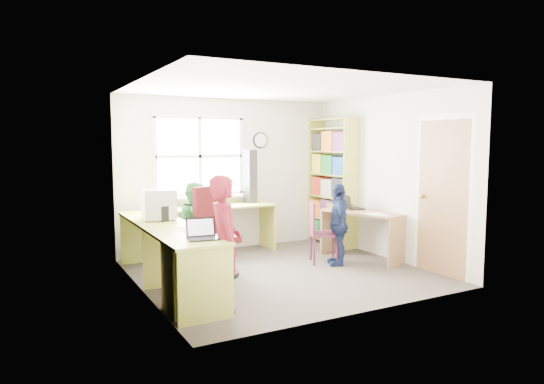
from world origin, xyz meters
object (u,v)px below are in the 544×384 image
at_px(bookshelf, 332,185).
at_px(wooden_chair, 319,230).
at_px(laptop_left, 202,234).
at_px(person_red, 225,243).
at_px(person_green, 196,225).
at_px(person_navy, 338,224).
at_px(laptop_right, 351,206).
at_px(right_desk, 363,224).
at_px(potted_plant, 192,196).
at_px(l_desk, 193,254).
at_px(cd_tower, 250,176).
at_px(crt_monitor, 159,204).
at_px(swivel_chair, 214,237).

distance_m(bookshelf, wooden_chair, 1.44).
relative_size(laptop_left, person_red, 0.24).
xyz_separation_m(person_green, person_navy, (1.82, -0.76, -0.02)).
bearing_deg(person_green, laptop_right, -73.26).
distance_m(right_desk, bookshelf, 1.18).
height_order(laptop_left, potted_plant, potted_plant).
bearing_deg(bookshelf, person_green, -170.50).
distance_m(l_desk, cd_tower, 2.49).
relative_size(l_desk, laptop_left, 8.88).
relative_size(laptop_left, laptop_right, 0.88).
xyz_separation_m(potted_plant, person_navy, (1.65, -1.41, -0.34)).
relative_size(bookshelf, laptop_right, 5.55).
xyz_separation_m(right_desk, person_navy, (-0.55, -0.13, 0.06)).
bearing_deg(l_desk, potted_plant, 71.29).
bearing_deg(crt_monitor, laptop_left, -83.01).
relative_size(l_desk, cd_tower, 3.48).
distance_m(laptop_right, potted_plant, 2.40).
height_order(potted_plant, person_navy, person_navy).
relative_size(l_desk, person_green, 2.49).
height_order(swivel_chair, potted_plant, swivel_chair).
bearing_deg(l_desk, person_navy, 7.28).
bearing_deg(potted_plant, laptop_left, -106.48).
distance_m(crt_monitor, person_red, 1.50).
bearing_deg(wooden_chair, cd_tower, 134.07).
distance_m(wooden_chair, laptop_left, 2.44).
height_order(bookshelf, potted_plant, bookshelf).
height_order(right_desk, laptop_right, laptop_right).
bearing_deg(laptop_right, cd_tower, 61.12).
relative_size(cd_tower, person_red, 0.61).
height_order(crt_monitor, person_navy, person_navy).
xyz_separation_m(right_desk, crt_monitor, (-2.95, 0.36, 0.43)).
height_order(wooden_chair, potted_plant, potted_plant).
height_order(right_desk, laptop_left, laptop_left).
height_order(swivel_chair, laptop_left, swivel_chair).
distance_m(laptop_left, potted_plant, 2.40).
relative_size(right_desk, person_navy, 1.16).
height_order(swivel_chair, crt_monitor, swivel_chair).
distance_m(swivel_chair, wooden_chair, 1.56).
bearing_deg(wooden_chair, l_desk, -142.24).
relative_size(right_desk, crt_monitor, 3.19).
distance_m(bookshelf, swivel_chair, 2.66).
height_order(laptop_right, person_navy, person_navy).
distance_m(l_desk, crt_monitor, 0.93).
distance_m(wooden_chair, person_green, 1.73).
bearing_deg(wooden_chair, laptop_left, -128.74).
distance_m(wooden_chair, laptop_right, 0.79).
distance_m(l_desk, swivel_chair, 0.79).
bearing_deg(cd_tower, laptop_left, -142.13).
height_order(swivel_chair, cd_tower, cd_tower).
bearing_deg(potted_plant, right_desk, -30.12).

